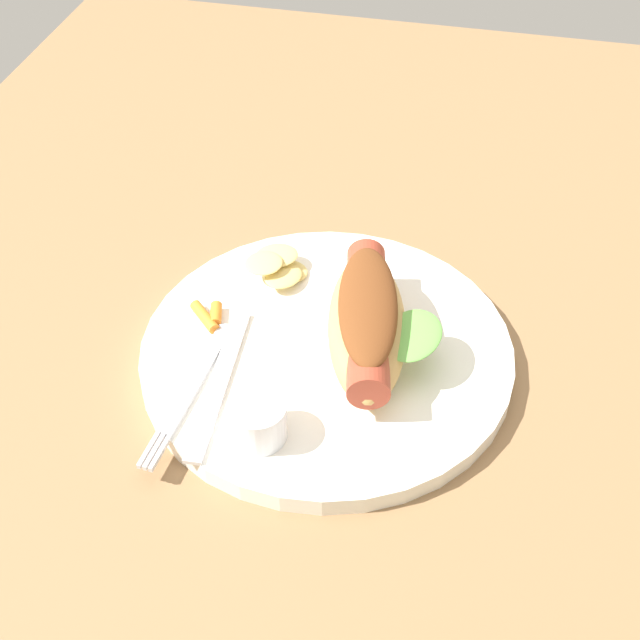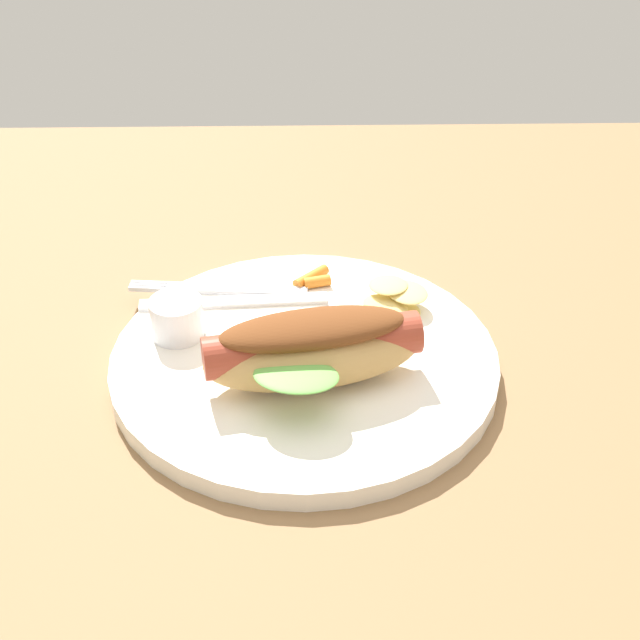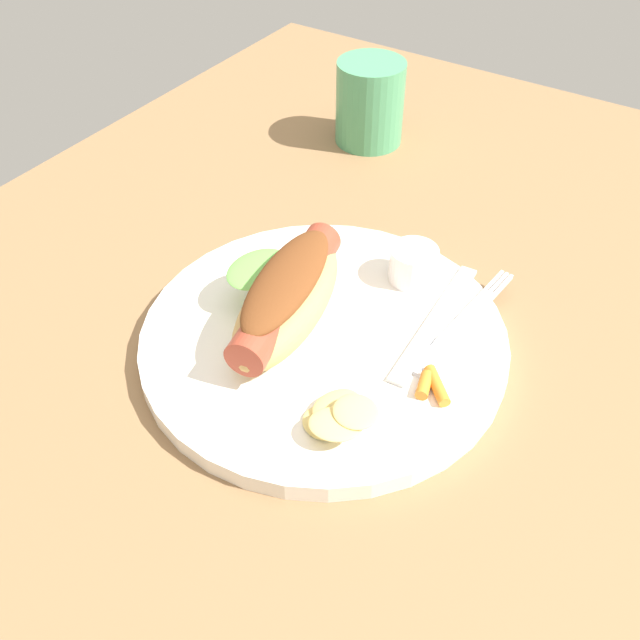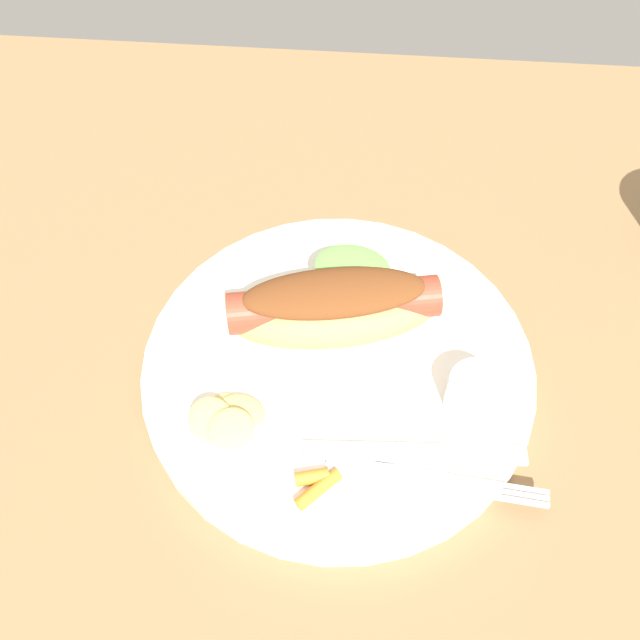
{
  "view_description": "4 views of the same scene",
  "coord_description": "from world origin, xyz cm",
  "px_view_note": "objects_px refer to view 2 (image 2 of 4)",
  "views": [
    {
      "loc": [
        51.88,
        13.32,
        51.37
      ],
      "look_at": [
        4.05,
        2.43,
        5.0
      ],
      "focal_mm": 49.33,
      "sensor_mm": 36.0,
      "label": 1
    },
    {
      "loc": [
        3.33,
        60.11,
        44.71
      ],
      "look_at": [
        2.16,
        1.4,
        3.8
      ],
      "focal_mm": 52.28,
      "sensor_mm": 36.0,
      "label": 2
    },
    {
      "loc": [
        -31.97,
        -19.62,
        42.13
      ],
      "look_at": [
        1.71,
        2.11,
        4.64
      ],
      "focal_mm": 40.33,
      "sensor_mm": 36.0,
      "label": 3
    },
    {
      "loc": [
        4.35,
        -25.29,
        46.77
      ],
      "look_at": [
        1.92,
        3.72,
        5.69
      ],
      "focal_mm": 39.18,
      "sensor_mm": 36.0,
      "label": 4
    }
  ],
  "objects_px": {
    "chips_pile": "(396,298)",
    "carrot_garnish": "(313,279)",
    "plate": "(304,362)",
    "fork": "(222,289)",
    "knife": "(234,302)",
    "hot_dog": "(312,348)",
    "sauce_ramekin": "(177,317)"
  },
  "relations": [
    {
      "from": "plate",
      "to": "sauce_ramekin",
      "type": "height_order",
      "value": "sauce_ramekin"
    },
    {
      "from": "plate",
      "to": "carrot_garnish",
      "type": "relative_size",
      "value": 9.06
    },
    {
      "from": "plate",
      "to": "fork",
      "type": "relative_size",
      "value": 1.96
    },
    {
      "from": "knife",
      "to": "plate",
      "type": "bearing_deg",
      "value": 125.89
    },
    {
      "from": "knife",
      "to": "carrot_garnish",
      "type": "height_order",
      "value": "carrot_garnish"
    },
    {
      "from": "sauce_ramekin",
      "to": "chips_pile",
      "type": "bearing_deg",
      "value": -170.26
    },
    {
      "from": "knife",
      "to": "carrot_garnish",
      "type": "relative_size",
      "value": 4.73
    },
    {
      "from": "sauce_ramekin",
      "to": "chips_pile",
      "type": "xyz_separation_m",
      "value": [
        -0.18,
        -0.03,
        -0.0
      ]
    },
    {
      "from": "knife",
      "to": "chips_pile",
      "type": "xyz_separation_m",
      "value": [
        -0.13,
        0.01,
        0.01
      ]
    },
    {
      "from": "plate",
      "to": "carrot_garnish",
      "type": "bearing_deg",
      "value": -94.77
    },
    {
      "from": "sauce_ramekin",
      "to": "carrot_garnish",
      "type": "bearing_deg",
      "value": -146.77
    },
    {
      "from": "hot_dog",
      "to": "plate",
      "type": "bearing_deg",
      "value": -90.71
    },
    {
      "from": "chips_pile",
      "to": "carrot_garnish",
      "type": "height_order",
      "value": "chips_pile"
    },
    {
      "from": "hot_dog",
      "to": "knife",
      "type": "height_order",
      "value": "hot_dog"
    },
    {
      "from": "plate",
      "to": "chips_pile",
      "type": "bearing_deg",
      "value": -141.48
    },
    {
      "from": "plate",
      "to": "fork",
      "type": "height_order",
      "value": "fork"
    },
    {
      "from": "hot_dog",
      "to": "carrot_garnish",
      "type": "xyz_separation_m",
      "value": [
        -0.0,
        -0.13,
        -0.02
      ]
    },
    {
      "from": "hot_dog",
      "to": "fork",
      "type": "distance_m",
      "value": 0.15
    },
    {
      "from": "fork",
      "to": "chips_pile",
      "type": "xyz_separation_m",
      "value": [
        -0.14,
        0.03,
        0.01
      ]
    },
    {
      "from": "chips_pile",
      "to": "carrot_garnish",
      "type": "relative_size",
      "value": 1.95
    },
    {
      "from": "plate",
      "to": "knife",
      "type": "bearing_deg",
      "value": -50.79
    },
    {
      "from": "chips_pile",
      "to": "carrot_garnish",
      "type": "bearing_deg",
      "value": -31.25
    },
    {
      "from": "sauce_ramekin",
      "to": "chips_pile",
      "type": "distance_m",
      "value": 0.18
    },
    {
      "from": "carrot_garnish",
      "to": "plate",
      "type": "bearing_deg",
      "value": 85.23
    },
    {
      "from": "sauce_ramekin",
      "to": "knife",
      "type": "xyz_separation_m",
      "value": [
        -0.04,
        -0.04,
        -0.01
      ]
    },
    {
      "from": "hot_dog",
      "to": "knife",
      "type": "relative_size",
      "value": 1.09
    },
    {
      "from": "fork",
      "to": "chips_pile",
      "type": "height_order",
      "value": "chips_pile"
    },
    {
      "from": "hot_dog",
      "to": "carrot_garnish",
      "type": "distance_m",
      "value": 0.13
    },
    {
      "from": "fork",
      "to": "chips_pile",
      "type": "distance_m",
      "value": 0.15
    },
    {
      "from": "knife",
      "to": "carrot_garnish",
      "type": "bearing_deg",
      "value": -159.48
    },
    {
      "from": "plate",
      "to": "fork",
      "type": "xyz_separation_m",
      "value": [
        0.07,
        -0.09,
        0.01
      ]
    },
    {
      "from": "plate",
      "to": "chips_pile",
      "type": "xyz_separation_m",
      "value": [
        -0.08,
        -0.06,
        0.02
      ]
    }
  ]
}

